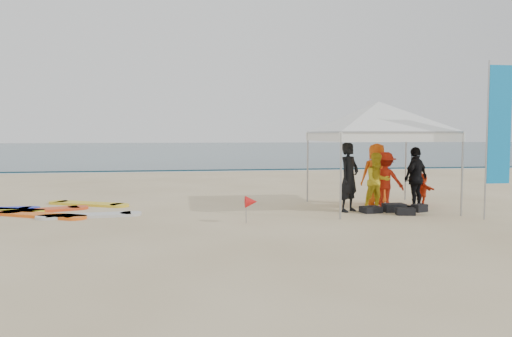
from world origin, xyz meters
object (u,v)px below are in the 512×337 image
object	(u,v)px
surfboard_spread	(36,211)
marker_pennant	(251,202)
person_black_a	(349,177)
person_yellow	(377,181)
person_orange_a	(385,180)
canopy_tent	(379,102)
person_seated	(423,189)
person_black_b	(416,178)
feather_flag	(498,126)
person_orange_b	(376,174)

from	to	relation	value
surfboard_spread	marker_pennant	bearing A→B (deg)	-24.52
person_black_a	person_yellow	xyz separation A→B (m)	(0.91, 0.29, -0.14)
person_orange_a	canopy_tent	distance (m)	2.19
person_seated	surfboard_spread	distance (m)	10.74
person_black_b	person_seated	bearing A→B (deg)	-162.57
person_black_a	person_orange_a	bearing A→B (deg)	-11.71
person_black_a	person_yellow	world-z (taller)	person_black_a
person_seated	feather_flag	distance (m)	3.10
person_seated	marker_pennant	xyz separation A→B (m)	(-5.32, -2.08, 0.03)
person_black_b	marker_pennant	bearing A→B (deg)	-15.86
person_orange_a	person_seated	xyz separation A→B (m)	(1.22, 0.18, -0.31)
person_orange_b	marker_pennant	world-z (taller)	person_orange_b
canopy_tent	surfboard_spread	world-z (taller)	canopy_tent
marker_pennant	canopy_tent	bearing A→B (deg)	24.86
marker_pennant	surfboard_spread	distance (m)	5.96
marker_pennant	person_orange_b	bearing A→B (deg)	31.02
surfboard_spread	feather_flag	bearing A→B (deg)	-14.06
person_orange_a	person_seated	world-z (taller)	person_orange_a
feather_flag	surfboard_spread	size ratio (longest dim) A/B	0.73
person_orange_a	canopy_tent	world-z (taller)	canopy_tent
person_yellow	person_black_a	bearing A→B (deg)	-169.16
marker_pennant	surfboard_spread	world-z (taller)	marker_pennant
person_black_a	surfboard_spread	bearing A→B (deg)	134.92
person_yellow	feather_flag	bearing A→B (deg)	-47.97
canopy_tent	marker_pennant	world-z (taller)	canopy_tent
canopy_tent	marker_pennant	bearing A→B (deg)	-155.14
feather_flag	surfboard_spread	world-z (taller)	feather_flag
person_black_a	feather_flag	bearing A→B (deg)	-65.07
person_black_a	person_orange_b	bearing A→B (deg)	5.94
person_orange_b	person_seated	world-z (taller)	person_orange_b
person_seated	canopy_tent	world-z (taller)	canopy_tent
person_orange_b	person_black_b	bearing A→B (deg)	126.57
person_yellow	surfboard_spread	distance (m)	9.21
person_seated	surfboard_spread	world-z (taller)	person_seated
person_orange_a	person_orange_b	distance (m)	0.55
person_black_a	person_orange_a	size ratio (longest dim) A/B	1.18
person_black_b	marker_pennant	world-z (taller)	person_black_b
person_yellow	surfboard_spread	bearing A→B (deg)	167.88
person_black_b	feather_flag	distance (m)	2.56
person_orange_a	person_black_b	distance (m)	0.82
feather_flag	marker_pennant	distance (m)	6.21
marker_pennant	person_black_b	bearing A→B (deg)	16.62
person_black_a	surfboard_spread	world-z (taller)	person_black_a
person_yellow	marker_pennant	size ratio (longest dim) A/B	2.44
person_orange_a	feather_flag	bearing A→B (deg)	165.28
person_yellow	marker_pennant	distance (m)	4.06
person_black_a	canopy_tent	world-z (taller)	canopy_tent
surfboard_spread	person_orange_b	bearing A→B (deg)	-0.21
person_seated	canopy_tent	bearing A→B (deg)	99.39
person_seated	marker_pennant	distance (m)	5.71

